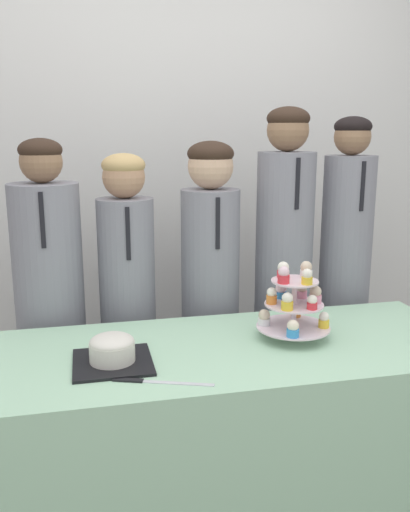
{
  "coord_description": "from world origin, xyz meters",
  "views": [
    {
      "loc": [
        -0.5,
        -1.41,
        1.5
      ],
      "look_at": [
        -0.09,
        0.38,
        1.08
      ],
      "focal_mm": 38.0,
      "sensor_mm": 36.0,
      "label": 1
    }
  ],
  "objects_px": {
    "student_0": "(52,322)",
    "student_4": "(343,288)",
    "cupcake_stand": "(294,301)",
    "student_1": "(128,318)",
    "student_3": "(283,288)",
    "cake_knife": "(146,382)",
    "round_cake": "(112,350)",
    "student_2": "(210,306)"
  },
  "relations": [
    {
      "from": "student_2",
      "to": "round_cake",
      "type": "bearing_deg",
      "value": -128.02
    },
    {
      "from": "student_3",
      "to": "student_4",
      "type": "relative_size",
      "value": 1.03
    },
    {
      "from": "student_4",
      "to": "student_1",
      "type": "bearing_deg",
      "value": -180.0
    },
    {
      "from": "student_1",
      "to": "cake_knife",
      "type": "bearing_deg",
      "value": -90.83
    },
    {
      "from": "round_cake",
      "to": "student_2",
      "type": "distance_m",
      "value": 0.78
    },
    {
      "from": "student_0",
      "to": "student_4",
      "type": "xyz_separation_m",
      "value": [
        1.37,
        -0.0,
        0.06
      ]
    },
    {
      "from": "cake_knife",
      "to": "cupcake_stand",
      "type": "relative_size",
      "value": 1.06
    },
    {
      "from": "student_0",
      "to": "cake_knife",
      "type": "bearing_deg",
      "value": -67.54
    },
    {
      "from": "cake_knife",
      "to": "student_4",
      "type": "distance_m",
      "value": 1.3
    },
    {
      "from": "cake_knife",
      "to": "student_0",
      "type": "bearing_deg",
      "value": 132.14
    },
    {
      "from": "cupcake_stand",
      "to": "student_1",
      "type": "relative_size",
      "value": 0.2
    },
    {
      "from": "round_cake",
      "to": "student_2",
      "type": "xyz_separation_m",
      "value": [
        0.48,
        0.61,
        -0.08
      ]
    },
    {
      "from": "round_cake",
      "to": "cupcake_stand",
      "type": "distance_m",
      "value": 0.68
    },
    {
      "from": "student_2",
      "to": "student_4",
      "type": "relative_size",
      "value": 0.93
    },
    {
      "from": "cake_knife",
      "to": "student_4",
      "type": "bearing_deg",
      "value": 56.02
    },
    {
      "from": "round_cake",
      "to": "student_3",
      "type": "distance_m",
      "value": 1.03
    },
    {
      "from": "student_1",
      "to": "student_4",
      "type": "xyz_separation_m",
      "value": [
        1.04,
        0.0,
        0.07
      ]
    },
    {
      "from": "student_3",
      "to": "student_0",
      "type": "bearing_deg",
      "value": -180.0
    },
    {
      "from": "round_cake",
      "to": "cupcake_stand",
      "type": "relative_size",
      "value": 0.91
    },
    {
      "from": "student_0",
      "to": "student_2",
      "type": "distance_m",
      "value": 0.71
    },
    {
      "from": "round_cake",
      "to": "cake_knife",
      "type": "bearing_deg",
      "value": -60.29
    },
    {
      "from": "round_cake",
      "to": "student_4",
      "type": "bearing_deg",
      "value": 28.17
    },
    {
      "from": "round_cake",
      "to": "student_3",
      "type": "bearing_deg",
      "value": 36.42
    },
    {
      "from": "cupcake_stand",
      "to": "student_4",
      "type": "xyz_separation_m",
      "value": [
        0.47,
        0.52,
        -0.13
      ]
    },
    {
      "from": "cupcake_stand",
      "to": "student_0",
      "type": "xyz_separation_m",
      "value": [
        -0.9,
        0.52,
        -0.19
      ]
    },
    {
      "from": "student_0",
      "to": "student_2",
      "type": "xyz_separation_m",
      "value": [
        0.7,
        -0.0,
        0.02
      ]
    },
    {
      "from": "student_2",
      "to": "student_4",
      "type": "xyz_separation_m",
      "value": [
        0.66,
        -0.0,
        0.04
      ]
    },
    {
      "from": "student_2",
      "to": "student_4",
      "type": "height_order",
      "value": "student_4"
    },
    {
      "from": "student_1",
      "to": "student_3",
      "type": "height_order",
      "value": "student_3"
    },
    {
      "from": "round_cake",
      "to": "student_1",
      "type": "distance_m",
      "value": 0.63
    },
    {
      "from": "student_0",
      "to": "student_3",
      "type": "distance_m",
      "value": 1.06
    },
    {
      "from": "cake_knife",
      "to": "student_0",
      "type": "xyz_separation_m",
      "value": [
        -0.32,
        0.77,
        -0.05
      ]
    },
    {
      "from": "cake_knife",
      "to": "cupcake_stand",
      "type": "xyz_separation_m",
      "value": [
        0.58,
        0.25,
        0.14
      ]
    },
    {
      "from": "round_cake",
      "to": "student_3",
      "type": "relative_size",
      "value": 0.16
    },
    {
      "from": "cake_knife",
      "to": "student_1",
      "type": "bearing_deg",
      "value": 108.85
    },
    {
      "from": "round_cake",
      "to": "student_0",
      "type": "height_order",
      "value": "student_0"
    },
    {
      "from": "student_2",
      "to": "student_1",
      "type": "bearing_deg",
      "value": -180.0
    },
    {
      "from": "round_cake",
      "to": "student_1",
      "type": "xyz_separation_m",
      "value": [
        0.1,
        0.61,
        -0.1
      ]
    },
    {
      "from": "cake_knife",
      "to": "cupcake_stand",
      "type": "height_order",
      "value": "cupcake_stand"
    },
    {
      "from": "round_cake",
      "to": "student_2",
      "type": "bearing_deg",
      "value": 51.98
    },
    {
      "from": "cupcake_stand",
      "to": "student_4",
      "type": "bearing_deg",
      "value": 48.03
    },
    {
      "from": "cupcake_stand",
      "to": "student_0",
      "type": "height_order",
      "value": "student_0"
    }
  ]
}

